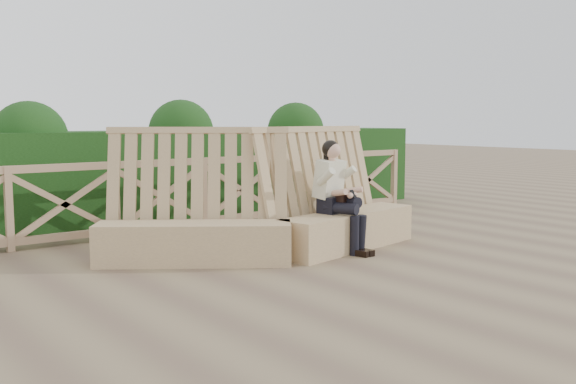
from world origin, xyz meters
TOP-DOWN VIEW (x-y plane):
  - ground at (0.00, 0.00)m, footprint 60.00×60.00m
  - bench at (0.40, 1.29)m, footprint 4.26×1.98m
  - woman at (1.19, 0.97)m, footprint 0.45×0.86m
  - guardrail at (0.00, 3.50)m, footprint 10.10×0.09m
  - hedge at (0.00, 4.70)m, footprint 12.00×1.20m

SIDE VIEW (x-z plane):
  - ground at x=0.00m, z-range 0.00..0.00m
  - bench at x=0.40m, z-range -0.40..1.22m
  - guardrail at x=0.00m, z-range 0.00..1.10m
  - hedge at x=0.00m, z-range 0.00..1.50m
  - woman at x=1.19m, z-range 0.06..1.49m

